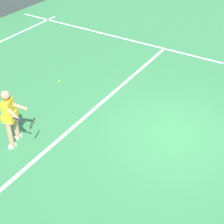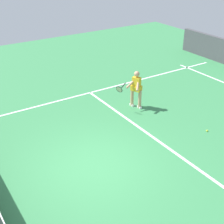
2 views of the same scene
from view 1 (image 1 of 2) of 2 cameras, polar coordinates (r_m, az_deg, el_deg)
The scene contains 4 objects.
ground_plane at distance 9.05m, azimuth 10.74°, elevation -3.81°, with size 28.55×28.55×0.00m, color #38844C.
service_line_marking at distance 9.95m, azimuth -2.48°, elevation 0.99°, with size 9.39×0.10×0.01m, color white.
tennis_player at distance 8.48m, azimuth -16.85°, elevation -0.65°, with size 0.67×1.11×1.55m.
tennis_ball_near at distance 11.24m, azimuth -9.02°, elevation 5.17°, with size 0.07×0.07×0.07m, color #D1E533.
Camera 1 is at (6.70, 2.21, 5.66)m, focal length 53.74 mm.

